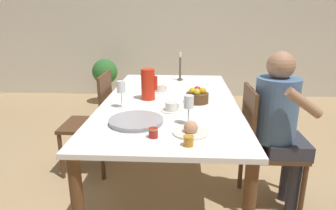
{
  "coord_description": "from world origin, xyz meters",
  "views": [
    {
      "loc": [
        0.11,
        -2.31,
        1.44
      ],
      "look_at": [
        0.0,
        -0.3,
        0.81
      ],
      "focal_mm": 32.0,
      "sensor_mm": 36.0,
      "label": 1
    }
  ],
  "objects_px": {
    "teacup_across": "(161,89)",
    "serving_tray": "(136,121)",
    "jam_jar_red": "(153,132)",
    "red_pitcher": "(148,84)",
    "wine_glass_juice": "(189,104)",
    "person_seated": "(280,119)",
    "bread_plate": "(191,130)",
    "fruit_bowl": "(197,96)",
    "candlestick_tall": "(180,70)",
    "chair_opposite": "(94,120)",
    "wine_glass_water": "(121,88)",
    "jam_jar_amber": "(189,140)",
    "potted_plant": "(105,75)",
    "chair_person_side": "(263,144)",
    "teacup_near_person": "(171,107)"
  },
  "relations": [
    {
      "from": "person_seated",
      "to": "potted_plant",
      "type": "distance_m",
      "value": 3.3
    },
    {
      "from": "red_pitcher",
      "to": "jam_jar_red",
      "type": "xyz_separation_m",
      "value": [
        0.12,
        -0.77,
        -0.09
      ]
    },
    {
      "from": "person_seated",
      "to": "wine_glass_juice",
      "type": "bearing_deg",
      "value": -67.14
    },
    {
      "from": "chair_opposite",
      "to": "wine_glass_juice",
      "type": "relative_size",
      "value": 4.88
    },
    {
      "from": "serving_tray",
      "to": "jam_jar_amber",
      "type": "height_order",
      "value": "jam_jar_amber"
    },
    {
      "from": "wine_glass_juice",
      "to": "potted_plant",
      "type": "relative_size",
      "value": 0.26
    },
    {
      "from": "jam_jar_red",
      "to": "bread_plate",
      "type": "bearing_deg",
      "value": 16.94
    },
    {
      "from": "serving_tray",
      "to": "jam_jar_red",
      "type": "xyz_separation_m",
      "value": [
        0.13,
        -0.22,
        0.02
      ]
    },
    {
      "from": "candlestick_tall",
      "to": "fruit_bowl",
      "type": "bearing_deg",
      "value": -79.61
    },
    {
      "from": "candlestick_tall",
      "to": "chair_person_side",
      "type": "bearing_deg",
      "value": -56.32
    },
    {
      "from": "person_seated",
      "to": "teacup_near_person",
      "type": "relative_size",
      "value": 7.87
    },
    {
      "from": "teacup_across",
      "to": "serving_tray",
      "type": "bearing_deg",
      "value": -96.82
    },
    {
      "from": "red_pitcher",
      "to": "wine_glass_juice",
      "type": "bearing_deg",
      "value": -60.25
    },
    {
      "from": "wine_glass_juice",
      "to": "teacup_across",
      "type": "height_order",
      "value": "wine_glass_juice"
    },
    {
      "from": "bread_plate",
      "to": "fruit_bowl",
      "type": "bearing_deg",
      "value": 84.38
    },
    {
      "from": "wine_glass_water",
      "to": "candlestick_tall",
      "type": "xyz_separation_m",
      "value": [
        0.42,
        0.95,
        -0.04
      ]
    },
    {
      "from": "red_pitcher",
      "to": "fruit_bowl",
      "type": "xyz_separation_m",
      "value": [
        0.39,
        -0.07,
        -0.07
      ]
    },
    {
      "from": "chair_person_side",
      "to": "person_seated",
      "type": "bearing_deg",
      "value": 65.35
    },
    {
      "from": "wine_glass_juice",
      "to": "jam_jar_amber",
      "type": "height_order",
      "value": "wine_glass_juice"
    },
    {
      "from": "wine_glass_water",
      "to": "candlestick_tall",
      "type": "relative_size",
      "value": 0.7
    },
    {
      "from": "person_seated",
      "to": "bread_plate",
      "type": "distance_m",
      "value": 0.78
    },
    {
      "from": "wine_glass_juice",
      "to": "fruit_bowl",
      "type": "bearing_deg",
      "value": 81.24
    },
    {
      "from": "person_seated",
      "to": "candlestick_tall",
      "type": "xyz_separation_m",
      "value": [
        -0.73,
        1.0,
        0.17
      ]
    },
    {
      "from": "bread_plate",
      "to": "wine_glass_water",
      "type": "bearing_deg",
      "value": 136.5
    },
    {
      "from": "bread_plate",
      "to": "candlestick_tall",
      "type": "relative_size",
      "value": 0.72
    },
    {
      "from": "wine_glass_water",
      "to": "teacup_across",
      "type": "bearing_deg",
      "value": 61.94
    },
    {
      "from": "person_seated",
      "to": "jam_jar_red",
      "type": "bearing_deg",
      "value": -60.15
    },
    {
      "from": "potted_plant",
      "to": "teacup_across",
      "type": "bearing_deg",
      "value": -63.45
    },
    {
      "from": "chair_opposite",
      "to": "potted_plant",
      "type": "bearing_deg",
      "value": 11.76
    },
    {
      "from": "wine_glass_juice",
      "to": "bread_plate",
      "type": "xyz_separation_m",
      "value": [
        0.01,
        -0.15,
        -0.11
      ]
    },
    {
      "from": "red_pitcher",
      "to": "teacup_near_person",
      "type": "relative_size",
      "value": 1.64
    },
    {
      "from": "red_pitcher",
      "to": "teacup_across",
      "type": "relative_size",
      "value": 1.64
    },
    {
      "from": "fruit_bowl",
      "to": "candlestick_tall",
      "type": "height_order",
      "value": "candlestick_tall"
    },
    {
      "from": "wine_glass_water",
      "to": "serving_tray",
      "type": "distance_m",
      "value": 0.38
    },
    {
      "from": "wine_glass_water",
      "to": "jam_jar_amber",
      "type": "distance_m",
      "value": 0.81
    },
    {
      "from": "wine_glass_water",
      "to": "potted_plant",
      "type": "height_order",
      "value": "wine_glass_water"
    },
    {
      "from": "red_pitcher",
      "to": "wine_glass_water",
      "type": "bearing_deg",
      "value": -126.27
    },
    {
      "from": "teacup_near_person",
      "to": "teacup_across",
      "type": "distance_m",
      "value": 0.54
    },
    {
      "from": "fruit_bowl",
      "to": "jam_jar_red",
      "type": "bearing_deg",
      "value": -111.4
    },
    {
      "from": "teacup_near_person",
      "to": "potted_plant",
      "type": "relative_size",
      "value": 0.21
    },
    {
      "from": "serving_tray",
      "to": "wine_glass_juice",
      "type": "bearing_deg",
      "value": -0.66
    },
    {
      "from": "fruit_bowl",
      "to": "candlestick_tall",
      "type": "distance_m",
      "value": 0.81
    },
    {
      "from": "chair_person_side",
      "to": "jam_jar_red",
      "type": "height_order",
      "value": "chair_person_side"
    },
    {
      "from": "chair_person_side",
      "to": "person_seated",
      "type": "relative_size",
      "value": 0.78
    },
    {
      "from": "red_pitcher",
      "to": "jam_jar_red",
      "type": "distance_m",
      "value": 0.78
    },
    {
      "from": "potted_plant",
      "to": "serving_tray",
      "type": "bearing_deg",
      "value": -71.63
    },
    {
      "from": "candlestick_tall",
      "to": "wine_glass_water",
      "type": "bearing_deg",
      "value": -113.57
    },
    {
      "from": "chair_opposite",
      "to": "teacup_across",
      "type": "height_order",
      "value": "chair_opposite"
    },
    {
      "from": "red_pitcher",
      "to": "wine_glass_juice",
      "type": "xyz_separation_m",
      "value": [
        0.32,
        -0.56,
        0.01
      ]
    },
    {
      "from": "red_pitcher",
      "to": "serving_tray",
      "type": "distance_m",
      "value": 0.56
    }
  ]
}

